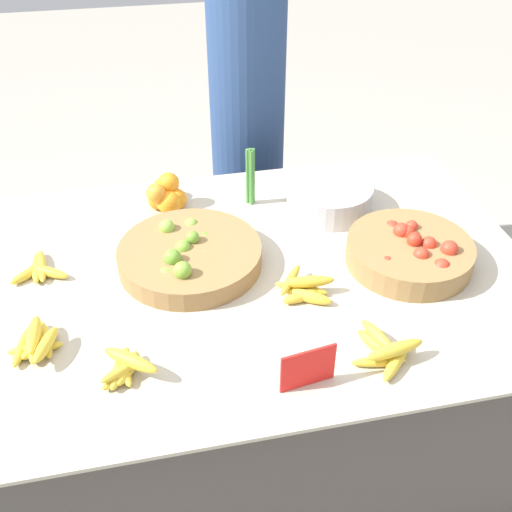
# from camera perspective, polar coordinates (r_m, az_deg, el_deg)

# --- Properties ---
(ground_plane) EXTENTS (12.00, 12.00, 0.00)m
(ground_plane) POSITION_cam_1_polar(r_m,az_deg,el_deg) (2.34, -0.00, -15.45)
(ground_plane) COLOR #ADA599
(market_table) EXTENTS (1.69, 1.19, 0.73)m
(market_table) POSITION_cam_1_polar(r_m,az_deg,el_deg) (2.06, -0.00, -9.24)
(market_table) COLOR #4C4742
(market_table) RESTS_ON ground_plane
(lime_bowl) EXTENTS (0.44, 0.44, 0.11)m
(lime_bowl) POSITION_cam_1_polar(r_m,az_deg,el_deg) (1.82, -6.30, 0.05)
(lime_bowl) COLOR olive
(lime_bowl) RESTS_ON market_table
(tomato_basket) EXTENTS (0.38, 0.38, 0.11)m
(tomato_basket) POSITION_cam_1_polar(r_m,az_deg,el_deg) (1.87, 14.45, 0.38)
(tomato_basket) COLOR olive
(tomato_basket) RESTS_ON market_table
(orange_pile) EXTENTS (0.14, 0.18, 0.13)m
(orange_pile) POSITION_cam_1_polar(r_m,az_deg,el_deg) (2.09, -8.56, 5.67)
(orange_pile) COLOR orange
(orange_pile) RESTS_ON market_table
(metal_bowl) EXTENTS (0.29, 0.29, 0.09)m
(metal_bowl) POSITION_cam_1_polar(r_m,az_deg,el_deg) (2.08, 7.00, 5.57)
(metal_bowl) COLOR #B7B7BF
(metal_bowl) RESTS_ON market_table
(price_sign) EXTENTS (0.14, 0.03, 0.12)m
(price_sign) POSITION_cam_1_polar(r_m,az_deg,el_deg) (1.45, 4.98, -10.59)
(price_sign) COLOR red
(price_sign) RESTS_ON market_table
(veg_bundle) EXTENTS (0.03, 0.03, 0.21)m
(veg_bundle) POSITION_cam_1_polar(r_m,az_deg,el_deg) (2.07, -0.52, 7.54)
(veg_bundle) COLOR #4C8E42
(veg_bundle) RESTS_ON market_table
(banana_bunch_middle_right) EXTENTS (0.19, 0.21, 0.06)m
(banana_bunch_middle_right) POSITION_cam_1_polar(r_m,az_deg,el_deg) (1.56, 12.28, -8.75)
(banana_bunch_middle_right) COLOR gold
(banana_bunch_middle_right) RESTS_ON market_table
(banana_bunch_middle_left) EXTENTS (0.14, 0.19, 0.06)m
(banana_bunch_middle_left) POSITION_cam_1_polar(r_m,az_deg,el_deg) (1.65, -20.14, -7.77)
(banana_bunch_middle_left) COLOR gold
(banana_bunch_middle_left) RESTS_ON market_table
(banana_bunch_front_left) EXTENTS (0.18, 0.16, 0.03)m
(banana_bunch_front_left) POSITION_cam_1_polar(r_m,az_deg,el_deg) (1.90, -19.93, -1.23)
(banana_bunch_front_left) COLOR gold
(banana_bunch_front_left) RESTS_ON market_table
(banana_bunch_back_center) EXTENTS (0.17, 0.18, 0.06)m
(banana_bunch_back_center) POSITION_cam_1_polar(r_m,az_deg,el_deg) (1.71, 4.51, -3.06)
(banana_bunch_back_center) COLOR gold
(banana_bunch_back_center) RESTS_ON market_table
(banana_bunch_front_center) EXTENTS (0.15, 0.14, 0.06)m
(banana_bunch_front_center) POSITION_cam_1_polar(r_m,az_deg,el_deg) (1.52, -12.36, -10.33)
(banana_bunch_front_center) COLOR gold
(banana_bunch_front_center) RESTS_ON market_table
(vendor_person) EXTENTS (0.32, 0.32, 1.69)m
(vendor_person) POSITION_cam_1_polar(r_m,az_deg,el_deg) (2.61, -0.82, 12.81)
(vendor_person) COLOR navy
(vendor_person) RESTS_ON ground_plane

